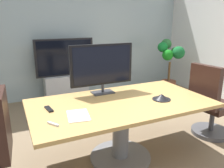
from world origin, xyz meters
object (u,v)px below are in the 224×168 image
at_px(tv_monitor, 102,66).
at_px(wall_display_unit, 66,80).
at_px(potted_plant, 170,62).
at_px(remote_control, 49,109).
at_px(conference_table, 121,116).
at_px(office_chair_right, 210,107).
at_px(conference_phone, 162,97).

height_order(tv_monitor, wall_display_unit, tv_monitor).
height_order(potted_plant, remote_control, potted_plant).
bearing_deg(remote_control, potted_plant, 21.99).
distance_m(conference_table, potted_plant, 2.88).
bearing_deg(potted_plant, tv_monitor, -147.78).
bearing_deg(remote_control, office_chair_right, -11.54).
xyz_separation_m(tv_monitor, potted_plant, (2.28, 1.44, -0.38)).
distance_m(office_chair_right, potted_plant, 2.05).
distance_m(conference_table, wall_display_unit, 2.39).
bearing_deg(conference_table, remote_control, 172.59).
distance_m(office_chair_right, conference_phone, 1.02).
distance_m(wall_display_unit, potted_plant, 2.37).
bearing_deg(remote_control, conference_phone, -18.66).
xyz_separation_m(wall_display_unit, potted_plant, (2.29, -0.55, 0.29)).
relative_size(tv_monitor, conference_phone, 3.82).
relative_size(tv_monitor, potted_plant, 0.67).
height_order(conference_table, conference_phone, conference_phone).
height_order(potted_plant, conference_phone, potted_plant).
bearing_deg(office_chair_right, wall_display_unit, 24.80).
relative_size(office_chair_right, wall_display_unit, 0.83).
bearing_deg(conference_table, office_chair_right, -1.74).
xyz_separation_m(potted_plant, conference_phone, (-1.74, -1.98, 0.05)).
relative_size(wall_display_unit, potted_plant, 1.05).
relative_size(office_chair_right, remote_control, 6.41).
bearing_deg(potted_plant, conference_phone, -131.33).
relative_size(tv_monitor, remote_control, 4.94).
bearing_deg(conference_phone, remote_control, 169.07).
bearing_deg(wall_display_unit, tv_monitor, -89.78).
bearing_deg(remote_control, tv_monitor, 13.53).
distance_m(conference_table, office_chair_right, 1.44).
height_order(conference_table, tv_monitor, tv_monitor).
xyz_separation_m(office_chair_right, wall_display_unit, (-1.51, 2.42, -0.01)).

